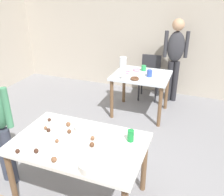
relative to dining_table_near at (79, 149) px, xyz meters
The scene contains 29 objects.
ground_plane 0.67m from the dining_table_near, 49.10° to the left, with size 6.40×6.40×0.00m, color gray.
wall_back 3.37m from the dining_table_near, 88.45° to the left, with size 6.40×0.10×2.60m, color #BCB2A3.
dining_table_near is the anchor object (origin of this frame).
dining_table_far 2.14m from the dining_table_near, 87.74° to the left, with size 0.95×0.80×0.75m.
chair_far_table 2.90m from the dining_table_near, 88.36° to the left, with size 0.43×0.43×0.87m.
person_adult_far 2.95m from the dining_table_near, 79.50° to the left, with size 0.45×0.27×1.60m.
mixing_bowl 0.44m from the dining_table_near, 50.91° to the right, with size 0.17×0.17×0.07m, color white.
soda_can 0.53m from the dining_table_near, 22.48° to the left, with size 0.07×0.07×0.12m, color #198438.
fork_near 0.26m from the dining_table_near, 120.67° to the right, with size 0.17×0.02×0.01m, color silver.
cup_near_0 0.23m from the dining_table_near, 116.92° to the left, with size 0.08×0.08×0.11m, color white.
cake_ball_0 0.22m from the dining_table_near, 148.74° to the left, with size 0.05×0.05×0.05m, color brown.
cake_ball_1 0.58m from the dining_table_near, 141.49° to the right, with size 0.04×0.04×0.04m, color #3D2319.
cake_ball_2 0.20m from the dining_table_near, ahead, with size 0.05×0.05×0.05m, color brown.
cake_ball_3 0.18m from the dining_table_near, 33.79° to the left, with size 0.04×0.04×0.04m, color brown.
cake_ball_4 0.37m from the dining_table_near, 100.44° to the right, with size 0.05×0.05×0.05m, color brown.
cake_ball_5 0.35m from the dining_table_near, 137.79° to the left, with size 0.05×0.05×0.05m, color brown.
cake_ball_6 0.46m from the dining_table_near, behind, with size 0.04×0.04×0.04m, color brown.
cake_ball_7 0.43m from the dining_table_near, 134.49° to the right, with size 0.05×0.05×0.05m, color #3D2319.
cake_ball_8 0.40m from the dining_table_near, behind, with size 0.04×0.04×0.04m, color #3D2319.
cake_ball_9 0.24m from the dining_table_near, 156.45° to the right, with size 0.04×0.04×0.04m, color brown.
cake_ball_10 0.56m from the dining_table_near, 154.57° to the left, with size 0.04×0.04×0.04m, color #3D2319.
pitcher_far 2.37m from the dining_table_near, 97.67° to the left, with size 0.13×0.13×0.21m, color white.
cup_far_0 2.09m from the dining_table_near, 83.41° to the left, with size 0.09×0.09×0.12m, color #3351B2.
cup_far_1 2.35m from the dining_table_near, 88.22° to the left, with size 0.08×0.08×0.09m, color green.
cup_far_2 1.82m from the dining_table_near, 94.09° to the left, with size 0.08×0.08×0.12m, color white.
donut_far_0 2.38m from the dining_table_near, 80.59° to the left, with size 0.10×0.10×0.03m, color white.
donut_far_1 2.11m from the dining_table_near, 94.28° to the left, with size 0.14×0.14×0.04m, color pink.
donut_far_2 1.84m from the dining_table_near, 88.46° to the left, with size 0.14×0.14×0.04m, color brown.
donut_far_3 2.29m from the dining_table_near, 91.11° to the left, with size 0.13×0.13×0.04m, color pink.
Camera 1 is at (0.92, -1.86, 2.18)m, focal length 39.28 mm.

